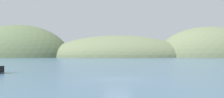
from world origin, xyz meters
name	(u,v)px	position (x,y,z in m)	size (l,w,h in m)	color
ground_plane	(118,79)	(0.00, 0.00, 0.00)	(360.00, 360.00, 0.00)	#385670
headland_left	(19,57)	(-55.00, 135.00, 0.00)	(61.30, 44.00, 39.34)	#4C5B3D
headland_right	(208,57)	(60.00, 135.00, 0.00)	(62.90, 44.00, 37.29)	#5B6647
headland_center	(118,57)	(5.00, 135.00, 0.00)	(85.40, 44.00, 26.60)	#5B6647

